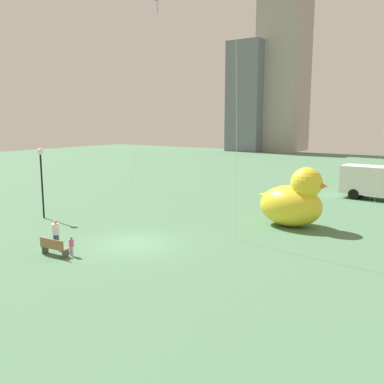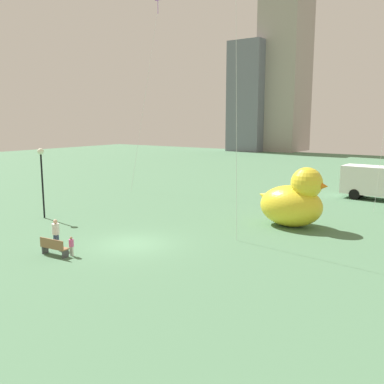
# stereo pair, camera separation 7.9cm
# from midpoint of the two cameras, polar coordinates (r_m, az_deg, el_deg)

# --- Properties ---
(ground_plane) EXTENTS (140.00, 140.00, 0.00)m
(ground_plane) POSITION_cam_midpoint_polar(r_m,az_deg,el_deg) (23.77, -7.86, -6.96)
(ground_plane) COLOR #4D7855
(park_bench) EXTENTS (1.64, 0.58, 0.90)m
(park_bench) POSITION_cam_midpoint_polar(r_m,az_deg,el_deg) (22.57, -18.01, -7.00)
(park_bench) COLOR olive
(park_bench) RESTS_ON ground
(person_adult) EXTENTS (0.39, 0.39, 1.59)m
(person_adult) POSITION_cam_midpoint_polar(r_m,az_deg,el_deg) (23.66, -17.74, -5.21)
(person_adult) COLOR #38476B
(person_adult) RESTS_ON ground
(person_child) EXTENTS (0.24, 0.24, 1.00)m
(person_child) POSITION_cam_midpoint_polar(r_m,az_deg,el_deg) (22.28, -15.81, -6.91)
(person_child) COLOR silver
(person_child) RESTS_ON ground
(giant_inflatable_duck) EXTENTS (4.67, 3.00, 3.87)m
(giant_inflatable_duck) POSITION_cam_midpoint_polar(r_m,az_deg,el_deg) (27.80, 13.57, -1.20)
(giant_inflatable_duck) COLOR yellow
(giant_inflatable_duck) RESTS_ON ground
(lamppost) EXTENTS (0.43, 0.43, 4.86)m
(lamppost) POSITION_cam_midpoint_polar(r_m,az_deg,el_deg) (30.82, -19.51, 3.18)
(lamppost) COLOR black
(lamppost) RESTS_ON ground
(box_truck) EXTENTS (6.51, 2.65, 2.85)m
(box_truck) POSITION_cam_midpoint_polar(r_m,az_deg,el_deg) (39.41, 23.98, 1.09)
(box_truck) COLOR white
(box_truck) RESTS_ON ground
(city_skyline) EXTENTS (61.36, 13.39, 38.86)m
(city_skyline) POSITION_cam_midpoint_polar(r_m,az_deg,el_deg) (92.79, 16.90, 14.61)
(city_skyline) COLOR slate
(city_skyline) RESTS_ON ground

